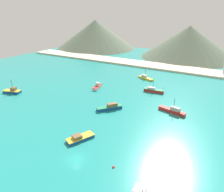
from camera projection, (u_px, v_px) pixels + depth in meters
ground at (126, 114)px, 78.35m from camera, size 260.00×280.00×0.50m
fishing_boat_0 at (110, 107)px, 81.14m from camera, size 8.47×9.39×2.49m
fishing_boat_1 at (97, 87)px, 103.14m from camera, size 4.10×7.87×2.78m
fishing_boat_2 at (12, 91)px, 97.33m from camera, size 8.82×5.56×6.74m
fishing_boat_3 at (80, 138)px, 62.23m from camera, size 6.41×9.09×1.88m
fishing_boat_4 at (153, 90)px, 98.40m from camera, size 9.84×3.25×6.24m
fishing_boat_6 at (173, 111)px, 78.41m from camera, size 10.95×4.20×6.26m
fishing_boat_7 at (145, 78)px, 117.05m from camera, size 10.11×5.91×5.70m
buoy_0 at (113, 167)px, 51.41m from camera, size 0.67×0.67×0.67m
beach_strip at (174, 68)px, 136.62m from camera, size 247.00×16.48×1.20m
hill_west at (96, 34)px, 208.15m from camera, size 79.57×79.57×27.74m
hill_central at (188, 42)px, 166.11m from camera, size 75.18×75.18×25.34m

